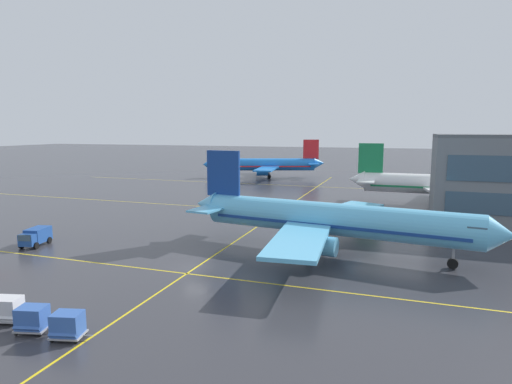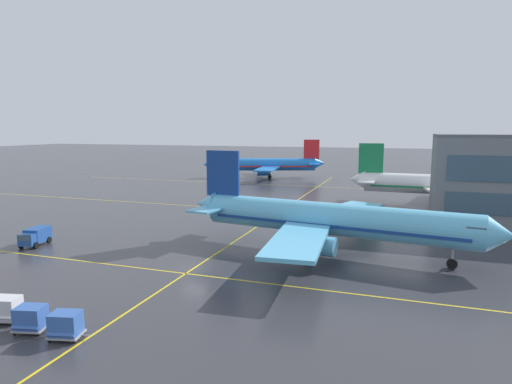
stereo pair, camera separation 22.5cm
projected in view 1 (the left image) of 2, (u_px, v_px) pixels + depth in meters
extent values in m
plane|color=#333338|center=(196.00, 268.00, 44.27)|extent=(600.00, 600.00, 0.00)
cylinder|color=#5BB7E5|center=(333.00, 219.00, 48.96)|extent=(31.24, 7.85, 3.68)
cone|color=#5BB7E5|center=(502.00, 235.00, 41.54)|extent=(2.99, 3.92, 3.61)
cone|color=#5BB7E5|center=(207.00, 204.00, 56.46)|extent=(3.55, 3.89, 3.50)
cube|color=navy|center=(223.00, 173.00, 54.74)|extent=(4.66, 0.98, 5.82)
cube|color=#5BB7E5|center=(208.00, 209.00, 52.98)|extent=(3.76, 5.42, 0.23)
cube|color=#5BB7E5|center=(232.00, 202.00, 58.13)|extent=(3.76, 5.42, 0.23)
cube|color=#5BB7E5|center=(300.00, 239.00, 42.18)|extent=(6.10, 14.88, 0.39)
cube|color=#5BB7E5|center=(344.00, 211.00, 56.77)|extent=(9.67, 15.39, 0.39)
cylinder|color=#5BB7E5|center=(321.00, 246.00, 44.68)|extent=(3.54, 2.46, 2.04)
cylinder|color=#5BB7E5|center=(346.00, 226.00, 53.61)|extent=(3.54, 2.46, 2.04)
cube|color=#385166|center=(477.00, 227.00, 42.45)|extent=(2.19, 3.60, 0.68)
cube|color=navy|center=(333.00, 223.00, 49.03)|extent=(28.79, 7.55, 0.35)
cylinder|color=#99999E|center=(453.00, 253.00, 43.73)|extent=(0.27, 0.27, 1.60)
cylinder|color=black|center=(453.00, 263.00, 43.89)|extent=(1.12, 0.58, 1.07)
cylinder|color=#99999E|center=(309.00, 242.00, 47.93)|extent=(0.27, 0.27, 1.60)
cylinder|color=black|center=(309.00, 252.00, 48.09)|extent=(1.12, 0.58, 1.07)
cylinder|color=#99999E|center=(323.00, 233.00, 52.40)|extent=(0.27, 0.27, 1.60)
cylinder|color=black|center=(323.00, 241.00, 52.55)|extent=(1.12, 0.58, 1.07)
cylinder|color=white|center=(451.00, 185.00, 79.03)|extent=(31.02, 3.91, 3.68)
cone|color=white|center=(357.00, 179.00, 84.53)|extent=(3.13, 3.52, 3.50)
cube|color=#197F47|center=(371.00, 158.00, 83.10)|extent=(4.65, 0.38, 5.81)
cube|color=white|center=(366.00, 181.00, 81.15)|extent=(3.14, 5.06, 0.23)
cube|color=white|center=(369.00, 178.00, 86.58)|extent=(3.14, 5.06, 0.23)
cube|color=white|center=(449.00, 194.00, 71.74)|extent=(7.85, 15.24, 0.39)
cube|color=white|center=(442.00, 183.00, 87.12)|extent=(8.04, 15.27, 0.39)
cylinder|color=#2D9956|center=(454.00, 199.00, 74.53)|extent=(3.31, 2.06, 2.03)
cylinder|color=#2D9956|center=(449.00, 191.00, 83.94)|extent=(3.31, 2.06, 2.03)
cube|color=#197F47|center=(451.00, 187.00, 79.10)|extent=(28.54, 3.93, 0.35)
cylinder|color=#99999E|center=(440.00, 199.00, 77.65)|extent=(0.27, 0.27, 1.60)
cylinder|color=black|center=(440.00, 205.00, 77.81)|extent=(1.07, 0.44, 1.07)
cylinder|color=#99999E|center=(438.00, 195.00, 82.36)|extent=(0.27, 0.27, 1.60)
cylinder|color=black|center=(438.00, 201.00, 82.51)|extent=(1.07, 0.44, 1.07)
cylinder|color=blue|center=(263.00, 164.00, 126.10)|extent=(29.67, 13.20, 3.58)
cone|color=blue|center=(207.00, 164.00, 126.04)|extent=(3.46, 4.11, 3.51)
cone|color=blue|center=(319.00, 163.00, 126.12)|extent=(3.96, 4.20, 3.40)
cube|color=red|center=(311.00, 149.00, 125.52)|extent=(4.39, 1.79, 5.65)
cube|color=blue|center=(311.00, 162.00, 128.90)|extent=(4.45, 5.61, 0.23)
cube|color=blue|center=(314.00, 164.00, 123.31)|extent=(4.45, 5.61, 0.23)
cube|color=blue|center=(265.00, 164.00, 134.11)|extent=(11.48, 14.63, 0.38)
cube|color=blue|center=(267.00, 169.00, 118.27)|extent=(6.59, 14.62, 0.38)
cylinder|color=blue|center=(262.00, 169.00, 131.21)|extent=(3.67, 2.91, 1.98)
cylinder|color=blue|center=(262.00, 172.00, 121.52)|extent=(3.67, 2.91, 1.98)
cube|color=#385166|center=(214.00, 163.00, 125.97)|extent=(2.68, 3.67, 0.66)
cube|color=red|center=(263.00, 166.00, 126.17)|extent=(27.40, 12.45, 0.34)
cylinder|color=#99999E|center=(221.00, 172.00, 126.39)|extent=(0.26, 0.26, 1.55)
cylinder|color=black|center=(221.00, 176.00, 126.54)|extent=(1.12, 0.74, 1.04)
cylinder|color=#99999E|center=(269.00, 171.00, 128.87)|extent=(0.26, 0.26, 1.55)
cylinder|color=black|center=(269.00, 175.00, 129.02)|extent=(1.12, 0.74, 1.04)
cylinder|color=#99999E|center=(269.00, 173.00, 124.02)|extent=(0.26, 0.26, 1.55)
cylinder|color=black|center=(269.00, 177.00, 124.17)|extent=(1.12, 0.74, 1.04)
cube|color=yellow|center=(187.00, 274.00, 42.40)|extent=(136.50, 0.20, 0.01)
cube|color=yellow|center=(280.00, 211.00, 74.44)|extent=(136.50, 0.20, 0.01)
cube|color=yellow|center=(317.00, 187.00, 106.49)|extent=(136.50, 0.20, 0.01)
cube|color=yellow|center=(280.00, 211.00, 74.44)|extent=(0.20, 112.89, 0.01)
cube|color=#1E4793|center=(38.00, 235.00, 52.92)|extent=(2.46, 3.32, 1.70)
cube|color=#1E4793|center=(28.00, 240.00, 51.03)|extent=(2.02, 1.64, 1.40)
cube|color=#385166|center=(25.00, 238.00, 50.49)|extent=(1.64, 0.67, 0.70)
cylinder|color=black|center=(21.00, 245.00, 51.30)|extent=(0.44, 0.84, 0.80)
cylinder|color=black|center=(36.00, 246.00, 51.06)|extent=(0.44, 0.84, 0.80)
cylinder|color=black|center=(35.00, 240.00, 53.85)|extent=(0.44, 0.84, 0.80)
cylinder|color=black|center=(49.00, 240.00, 53.61)|extent=(0.44, 0.84, 0.80)
cube|color=#99999E|center=(8.00, 318.00, 31.76)|extent=(2.43, 2.06, 0.12)
cube|color=silver|center=(7.00, 308.00, 31.64)|extent=(2.19, 1.86, 1.50)
cube|color=silver|center=(2.00, 318.00, 31.13)|extent=(1.98, 1.01, 0.57)
cylinder|color=#99999E|center=(26.00, 319.00, 31.65)|extent=(0.70, 0.25, 0.08)
cylinder|color=black|center=(14.00, 324.00, 31.11)|extent=(0.26, 0.16, 0.24)
cylinder|color=black|center=(24.00, 317.00, 32.33)|extent=(0.26, 0.16, 0.24)
cylinder|color=black|center=(3.00, 316.00, 32.46)|extent=(0.26, 0.16, 0.24)
cube|color=#99999E|center=(33.00, 328.00, 30.16)|extent=(2.43, 2.06, 0.12)
cube|color=#335BAD|center=(32.00, 317.00, 30.04)|extent=(2.19, 1.86, 1.50)
cube|color=#335BAD|center=(28.00, 328.00, 29.52)|extent=(1.98, 1.01, 0.57)
cylinder|color=#99999E|center=(52.00, 329.00, 30.05)|extent=(0.70, 0.25, 0.08)
cylinder|color=black|center=(40.00, 335.00, 29.50)|extent=(0.26, 0.16, 0.24)
cylinder|color=black|center=(50.00, 327.00, 30.72)|extent=(0.26, 0.16, 0.24)
cylinder|color=black|center=(16.00, 334.00, 29.64)|extent=(0.26, 0.16, 0.24)
cylinder|color=black|center=(27.00, 326.00, 30.86)|extent=(0.26, 0.16, 0.24)
cube|color=#99999E|center=(68.00, 335.00, 29.17)|extent=(2.43, 2.06, 0.12)
cube|color=#335BAD|center=(68.00, 323.00, 29.05)|extent=(2.19, 1.86, 1.50)
cube|color=#335BAD|center=(63.00, 335.00, 28.54)|extent=(1.98, 1.01, 0.57)
cylinder|color=#99999E|center=(88.00, 335.00, 29.06)|extent=(0.70, 0.25, 0.08)
cylinder|color=black|center=(76.00, 342.00, 28.52)|extent=(0.26, 0.16, 0.24)
cylinder|color=black|center=(85.00, 333.00, 29.74)|extent=(0.26, 0.16, 0.24)
cylinder|color=black|center=(52.00, 341.00, 28.65)|extent=(0.26, 0.16, 0.24)
cylinder|color=black|center=(61.00, 332.00, 29.88)|extent=(0.26, 0.16, 0.24)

